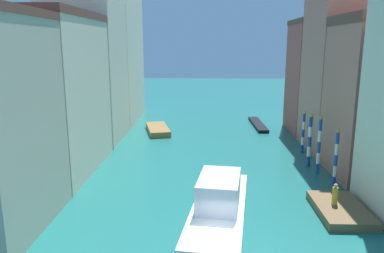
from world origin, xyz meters
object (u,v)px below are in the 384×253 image
object	(u,v)px
mooring_pole_1	(319,145)
mooring_pole_3	(303,132)
waterfront_dock	(340,210)
mooring_pole_0	(336,158)
person_on_dock	(335,195)
motorboat_0	(158,129)
vaporetto_white	(219,208)
gondola_black	(258,124)
mooring_pole_2	(310,139)

from	to	relation	value
mooring_pole_1	mooring_pole_3	bearing A→B (deg)	86.48
waterfront_dock	mooring_pole_0	world-z (taller)	mooring_pole_0
person_on_dock	motorboat_0	distance (m)	26.12
mooring_pole_0	person_on_dock	bearing A→B (deg)	-108.23
mooring_pole_3	mooring_pole_0	bearing A→B (deg)	-89.94
mooring_pole_0	waterfront_dock	bearing A→B (deg)	-103.43
waterfront_dock	motorboat_0	world-z (taller)	motorboat_0
vaporetto_white	motorboat_0	xyz separation A→B (m)	(-6.58, 24.02, -0.73)
waterfront_dock	person_on_dock	bearing A→B (deg)	141.08
gondola_black	mooring_pole_1	bearing A→B (deg)	-83.10
mooring_pole_0	mooring_pole_2	distance (m)	5.14
mooring_pole_2	waterfront_dock	bearing A→B (deg)	-93.13
mooring_pole_0	mooring_pole_3	bearing A→B (deg)	90.06
mooring_pole_2	motorboat_0	bearing A→B (deg)	139.82
mooring_pole_1	mooring_pole_3	size ratio (longest dim) A/B	1.18
mooring_pole_0	mooring_pole_3	xyz separation A→B (m)	(-0.01, 9.35, -0.16)
person_on_dock	mooring_pole_0	size ratio (longest dim) A/B	0.31
vaporetto_white	motorboat_0	world-z (taller)	vaporetto_white
mooring_pole_0	mooring_pole_2	bearing A→B (deg)	96.18
motorboat_0	mooring_pole_3	bearing A→B (deg)	-28.40
mooring_pole_3	gondola_black	xyz separation A→B (m)	(-2.68, 12.35, -1.94)
mooring_pole_1	waterfront_dock	bearing A→B (deg)	-95.19
vaporetto_white	motorboat_0	size ratio (longest dim) A/B	1.66
mooring_pole_1	mooring_pole_3	xyz separation A→B (m)	(0.40, 6.47, -0.38)
person_on_dock	vaporetto_white	world-z (taller)	vaporetto_white
mooring_pole_2	gondola_black	size ratio (longest dim) A/B	0.54
motorboat_0	person_on_dock	bearing A→B (deg)	-57.38
mooring_pole_1	mooring_pole_3	distance (m)	6.49
person_on_dock	gondola_black	xyz separation A→B (m)	(-1.28, 25.97, -0.97)
motorboat_0	mooring_pole_1	bearing A→B (deg)	-44.55
mooring_pole_0	motorboat_0	world-z (taller)	mooring_pole_0
waterfront_dock	mooring_pole_0	bearing A→B (deg)	76.57
mooring_pole_3	vaporetto_white	world-z (taller)	mooring_pole_3
mooring_pole_2	gondola_black	distance (m)	16.87
mooring_pole_0	motorboat_0	size ratio (longest dim) A/B	0.67
mooring_pole_2	motorboat_0	world-z (taller)	mooring_pole_2
vaporetto_white	mooring_pole_3	bearing A→B (deg)	60.41
person_on_dock	vaporetto_white	distance (m)	7.76
mooring_pole_2	gondola_black	world-z (taller)	mooring_pole_2
person_on_dock	mooring_pole_3	distance (m)	13.73
mooring_pole_1	mooring_pole_2	xyz separation A→B (m)	(-0.15, 2.23, -0.09)
mooring_pole_1	person_on_dock	bearing A→B (deg)	-97.94
vaporetto_white	person_on_dock	bearing A→B (deg)	15.20
waterfront_dock	mooring_pole_1	distance (m)	7.77
gondola_black	mooring_pole_3	bearing A→B (deg)	-77.78
mooring_pole_3	vaporetto_white	bearing A→B (deg)	-119.59
mooring_pole_1	gondola_black	bearing A→B (deg)	96.90
mooring_pole_2	gondola_black	bearing A→B (deg)	97.32
mooring_pole_1	vaporetto_white	xyz separation A→B (m)	(-8.49, -9.19, -1.44)
mooring_pole_3	motorboat_0	world-z (taller)	mooring_pole_3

